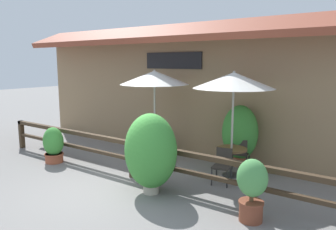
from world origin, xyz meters
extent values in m
plane|color=slate|center=(0.00, 0.00, 0.00)|extent=(60.00, 60.00, 0.00)
cube|color=#997A56|center=(0.00, 4.20, 1.80)|extent=(14.00, 0.40, 3.60)
cube|color=brown|center=(0.00, 3.65, 3.88)|extent=(14.28, 1.48, 0.70)
cube|color=black|center=(-0.76, 3.97, 3.00)|extent=(2.18, 0.04, 0.54)
cube|color=#3D2D1E|center=(0.00, 1.05, 0.89)|extent=(10.40, 0.14, 0.11)
cube|color=#3D2D1E|center=(0.00, 1.05, 0.47)|extent=(10.40, 0.10, 0.09)
cube|color=#3D2D1E|center=(-5.13, 1.05, 0.47)|extent=(0.14, 0.14, 0.95)
cube|color=#3D2D1E|center=(0.00, 1.05, 0.47)|extent=(0.14, 0.14, 0.95)
cylinder|color=#B7B2A8|center=(-0.55, 2.69, 1.18)|extent=(0.06, 0.06, 2.35)
cone|color=silver|center=(-0.55, 2.69, 2.49)|extent=(2.06, 2.06, 0.40)
sphere|color=#B2ADA3|center=(-0.55, 2.69, 2.70)|extent=(0.07, 0.07, 0.07)
cylinder|color=brown|center=(-0.55, 2.69, 0.72)|extent=(0.80, 0.80, 0.05)
cylinder|color=#333333|center=(-0.55, 2.69, 0.35)|extent=(0.07, 0.07, 0.69)
cylinder|color=#333333|center=(-0.55, 2.69, 0.01)|extent=(0.44, 0.44, 0.03)
cube|color=#332D28|center=(-0.62, 1.97, 0.44)|extent=(0.49, 0.49, 0.05)
cube|color=#332D28|center=(-0.65, 2.16, 0.66)|extent=(0.40, 0.11, 0.40)
cylinder|color=#2D2D2D|center=(-0.77, 1.75, 0.21)|extent=(0.04, 0.04, 0.41)
cylinder|color=#2D2D2D|center=(-0.40, 1.82, 0.21)|extent=(0.04, 0.04, 0.41)
cylinder|color=#2D2D2D|center=(-0.84, 2.12, 0.21)|extent=(0.04, 0.04, 0.41)
cylinder|color=#2D2D2D|center=(-0.47, 2.19, 0.21)|extent=(0.04, 0.04, 0.41)
cube|color=#332D28|center=(-0.62, 3.40, 0.44)|extent=(0.49, 0.49, 0.05)
cube|color=#332D28|center=(-0.66, 3.21, 0.66)|extent=(0.40, 0.11, 0.40)
cylinder|color=#2D2D2D|center=(-0.40, 3.55, 0.21)|extent=(0.04, 0.04, 0.41)
cylinder|color=#2D2D2D|center=(-0.77, 3.62, 0.21)|extent=(0.04, 0.04, 0.41)
cylinder|color=#2D2D2D|center=(-0.47, 3.17, 0.21)|extent=(0.04, 0.04, 0.41)
cylinder|color=#2D2D2D|center=(-0.84, 3.25, 0.21)|extent=(0.04, 0.04, 0.41)
cylinder|color=#B7B2A8|center=(2.01, 2.64, 1.18)|extent=(0.06, 0.06, 2.35)
cone|color=silver|center=(2.01, 2.64, 2.49)|extent=(2.06, 2.06, 0.40)
sphere|color=#B2ADA3|center=(2.01, 2.64, 2.70)|extent=(0.07, 0.07, 0.07)
cylinder|color=brown|center=(2.01, 2.64, 0.72)|extent=(0.80, 0.80, 0.05)
cylinder|color=#333333|center=(2.01, 2.64, 0.35)|extent=(0.07, 0.07, 0.69)
cylinder|color=#333333|center=(2.01, 2.64, 0.01)|extent=(0.44, 0.44, 0.03)
cube|color=#332D28|center=(2.09, 1.94, 0.44)|extent=(0.48, 0.48, 0.05)
cube|color=#332D28|center=(2.06, 2.12, 0.66)|extent=(0.40, 0.10, 0.40)
cylinder|color=#2D2D2D|center=(1.93, 1.72, 0.21)|extent=(0.04, 0.04, 0.41)
cylinder|color=#2D2D2D|center=(2.31, 1.78, 0.21)|extent=(0.04, 0.04, 0.41)
cylinder|color=#2D2D2D|center=(1.87, 2.09, 0.21)|extent=(0.04, 0.04, 0.41)
cylinder|color=#2D2D2D|center=(2.24, 2.15, 0.21)|extent=(0.04, 0.04, 0.41)
cube|color=#332D28|center=(1.98, 3.35, 0.44)|extent=(0.49, 0.49, 0.05)
cube|color=#332D28|center=(2.02, 3.16, 0.66)|extent=(0.40, 0.11, 0.40)
cylinder|color=#2D2D2D|center=(2.14, 3.57, 0.21)|extent=(0.04, 0.04, 0.41)
cylinder|color=#2D2D2D|center=(1.76, 3.50, 0.21)|extent=(0.04, 0.04, 0.41)
cylinder|color=#2D2D2D|center=(2.21, 3.19, 0.21)|extent=(0.04, 0.04, 0.41)
cylinder|color=#2D2D2D|center=(1.83, 3.12, 0.21)|extent=(0.04, 0.04, 0.41)
cylinder|color=#9E4C33|center=(-2.76, 0.65, 0.14)|extent=(0.51, 0.51, 0.27)
cylinder|color=#9E4C33|center=(-2.76, 0.65, 0.25)|extent=(0.55, 0.55, 0.04)
ellipsoid|color=#3D8E38|center=(-2.76, 0.65, 0.63)|extent=(0.63, 0.57, 0.85)
cylinder|color=#B7AD99|center=(1.02, 0.51, 0.13)|extent=(0.36, 0.36, 0.26)
cylinder|color=#B7AD99|center=(1.02, 0.51, 0.24)|extent=(0.38, 0.38, 0.04)
ellipsoid|color=#3D8E38|center=(1.02, 0.51, 0.99)|extent=(1.22, 1.10, 1.70)
cylinder|color=brown|center=(3.38, 0.55, 0.19)|extent=(0.44, 0.44, 0.39)
cylinder|color=brown|center=(3.38, 0.55, 0.37)|extent=(0.47, 0.47, 0.04)
cylinder|color=brown|center=(3.38, 0.55, 0.49)|extent=(0.08, 0.08, 0.21)
ellipsoid|color=#4C934C|center=(3.38, 0.55, 0.84)|extent=(0.57, 0.52, 0.71)
cylinder|color=#9E4C33|center=(1.84, 3.55, 0.16)|extent=(0.38, 0.38, 0.31)
cylinder|color=#9E4C33|center=(1.84, 3.55, 0.29)|extent=(0.41, 0.41, 0.04)
ellipsoid|color=#3D8E38|center=(1.84, 3.55, 0.97)|extent=(1.03, 0.92, 1.56)
camera|label=1|loc=(5.45, -5.03, 2.94)|focal=35.00mm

